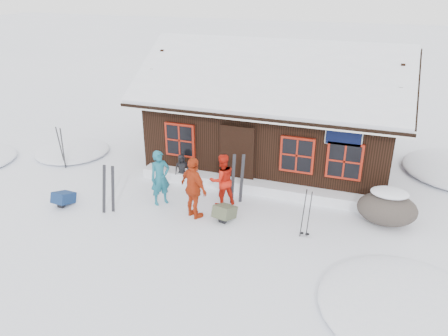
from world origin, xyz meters
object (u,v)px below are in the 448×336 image
at_px(skier_crouched, 182,168).
at_px(skier_orange_left, 222,180).
at_px(skier_orange_right, 194,188).
at_px(boulder, 387,208).
at_px(backpack_olive, 225,214).
at_px(skier_teal, 160,178).
at_px(ski_pair_left, 108,190).
at_px(ski_poles, 306,214).
at_px(backpack_blue, 64,200).

bearing_deg(skier_crouched, skier_orange_left, -65.39).
height_order(skier_orange_right, skier_crouched, skier_orange_right).
height_order(skier_orange_right, boulder, skier_orange_right).
bearing_deg(skier_crouched, backpack_olive, -76.37).
bearing_deg(backpack_olive, skier_teal, -175.35).
bearing_deg(ski_pair_left, skier_orange_left, 10.17).
xyz_separation_m(boulder, backpack_olive, (-4.27, -1.34, -0.31)).
height_order(skier_orange_left, boulder, skier_orange_left).
bearing_deg(skier_crouched, boulder, -40.34).
bearing_deg(skier_teal, skier_crouched, 40.30).
relative_size(ski_poles, backpack_blue, 2.34).
xyz_separation_m(skier_teal, skier_orange_left, (1.75, 0.57, -0.04)).
height_order(ski_pair_left, ski_poles, ski_pair_left).
xyz_separation_m(skier_teal, ski_pair_left, (-1.14, -1.00, -0.12)).
xyz_separation_m(ski_pair_left, backpack_blue, (-1.56, -0.10, -0.56)).
bearing_deg(skier_orange_left, skier_orange_right, 23.26).
distance_m(skier_crouched, backpack_olive, 2.89).
height_order(skier_crouched, backpack_olive, skier_crouched).
relative_size(skier_orange_left, skier_orange_right, 0.88).
bearing_deg(backpack_blue, skier_crouched, 49.18).
relative_size(skier_teal, skier_orange_right, 0.93).
distance_m(skier_teal, skier_crouched, 1.64).
xyz_separation_m(skier_orange_right, ski_pair_left, (-2.40, -0.58, -0.19)).
distance_m(ski_poles, backpack_olive, 2.33).
bearing_deg(skier_crouched, ski_poles, -59.48).
relative_size(boulder, backpack_olive, 2.58).
relative_size(skier_teal, skier_crouched, 1.75).
height_order(boulder, ski_poles, ski_poles).
bearing_deg(ski_poles, skier_orange_right, -179.37).
relative_size(backpack_blue, backpack_olive, 0.96).
bearing_deg(ski_poles, skier_teal, 175.08).
xyz_separation_m(skier_crouched, backpack_blue, (-2.66, -2.69, -0.32)).
xyz_separation_m(skier_teal, skier_crouched, (-0.05, 1.60, -0.36)).
relative_size(ski_pair_left, ski_poles, 1.10).
height_order(skier_teal, skier_crouched, skier_teal).
bearing_deg(backpack_blue, skier_orange_left, 24.26).
distance_m(ski_pair_left, backpack_blue, 1.66).
relative_size(skier_crouched, backpack_olive, 1.55).
bearing_deg(ski_poles, boulder, 35.73).
xyz_separation_m(ski_poles, backpack_blue, (-7.11, -0.71, -0.50)).
height_order(skier_orange_right, backpack_blue, skier_orange_right).
xyz_separation_m(skier_teal, backpack_olive, (2.13, -0.28, -0.67)).
bearing_deg(boulder, ski_poles, -144.27).
distance_m(skier_teal, backpack_olive, 2.25).
relative_size(skier_crouched, ski_pair_left, 0.63).
bearing_deg(ski_pair_left, ski_poles, -11.86).
bearing_deg(skier_teal, backpack_olive, -59.04).
relative_size(skier_teal, boulder, 1.05).
xyz_separation_m(skier_orange_right, backpack_blue, (-3.97, -0.68, -0.75)).
relative_size(ski_poles, backpack_olive, 2.24).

